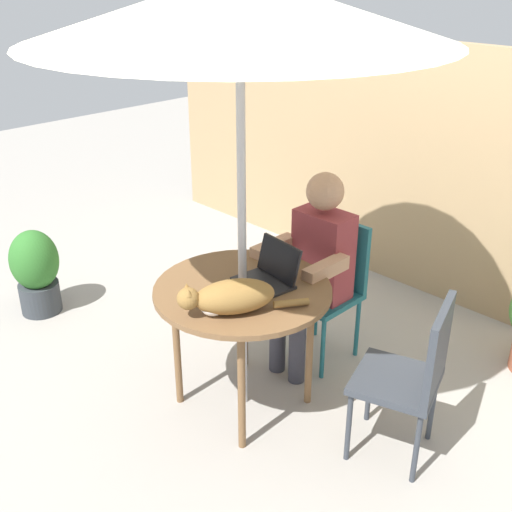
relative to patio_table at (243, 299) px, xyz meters
name	(u,v)px	position (x,y,z in m)	size (l,w,h in m)	color
ground_plane	(244,401)	(0.00, 0.00, -0.68)	(14.00, 14.00, 0.00)	gray
fence_back	(438,176)	(0.00, 1.93, 0.23)	(5.50, 0.08, 1.83)	tan
patio_table	(243,299)	(0.00, 0.00, 0.00)	(0.95, 0.95, 0.75)	brown
patio_umbrella	(240,8)	(0.00, 0.00, 1.45)	(1.95, 1.95, 2.28)	#B7B7BC
chair_occupied	(330,279)	(0.00, 0.75, -0.16)	(0.40, 0.40, 0.89)	#1E606B
chair_empty	(415,370)	(0.89, 0.30, -0.16)	(0.51, 0.51, 0.89)	#33383F
person_seated	(315,262)	(0.00, 0.59, 0.01)	(0.48, 0.48, 1.23)	maroon
laptop	(271,271)	(0.06, 0.15, 0.13)	(0.33, 0.29, 0.21)	black
cat	(230,297)	(0.14, -0.22, 0.15)	(0.41, 0.56, 0.17)	olive
potted_plant_near_fence	(36,270)	(-1.77, -0.33, -0.35)	(0.34, 0.34, 0.63)	#33383D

